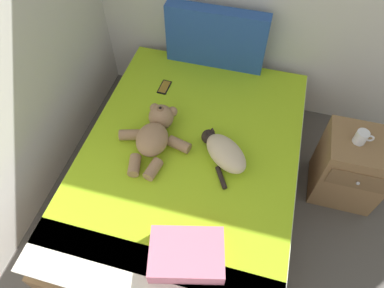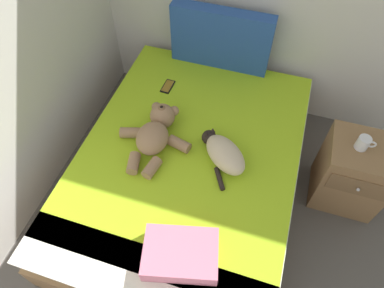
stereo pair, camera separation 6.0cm
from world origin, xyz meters
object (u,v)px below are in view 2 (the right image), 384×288
object	(u,v)px
teddy_bear	(155,132)
bed	(189,171)
patterned_cushion	(221,39)
throw_pillow	(181,254)
cat	(223,153)
cell_phone	(168,86)
mug	(363,143)
nightstand	(352,173)

from	to	relation	value
teddy_bear	bed	bearing A→B (deg)	-7.07
patterned_cushion	throw_pillow	world-z (taller)	patterned_cushion
cat	cell_phone	xyz separation A→B (m)	(-0.58, 0.54, -0.07)
mug	bed	bearing A→B (deg)	-164.34
nightstand	cell_phone	bearing A→B (deg)	170.63
patterned_cushion	mug	bearing A→B (deg)	-29.80
cat	mug	size ratio (longest dim) A/B	3.43
cat	mug	bearing A→B (deg)	19.09
cell_phone	mug	bearing A→B (deg)	-9.83
bed	nightstand	size ratio (longest dim) A/B	3.45
patterned_cushion	cat	distance (m)	0.98
cell_phone	patterned_cushion	bearing A→B (deg)	51.37
bed	cell_phone	bearing A→B (deg)	122.81
patterned_cushion	cat	bearing A→B (deg)	-73.59
nightstand	teddy_bear	bearing A→B (deg)	-168.76
teddy_bear	nightstand	distance (m)	1.42
patterned_cushion	teddy_bear	world-z (taller)	patterned_cushion
bed	patterned_cushion	xyz separation A→B (m)	(-0.04, 0.94, 0.49)
teddy_bear	throw_pillow	xyz separation A→B (m)	(0.43, -0.73, -0.03)
cell_phone	cat	bearing A→B (deg)	-42.55
teddy_bear	throw_pillow	world-z (taller)	teddy_bear
cat	cell_phone	bearing A→B (deg)	137.45
mug	teddy_bear	bearing A→B (deg)	-168.46
teddy_bear	cell_phone	xyz separation A→B (m)	(-0.10, 0.52, -0.08)
cat	throw_pillow	bearing A→B (deg)	-94.45
cat	throw_pillow	size ratio (longest dim) A/B	1.03
cell_phone	mug	distance (m)	1.45
bed	throw_pillow	xyz separation A→B (m)	(0.18, -0.70, 0.30)
throw_pillow	bed	bearing A→B (deg)	104.27
bed	patterned_cushion	size ratio (longest dim) A/B	2.58
cell_phone	nightstand	world-z (taller)	nightstand
nightstand	mug	xyz separation A→B (m)	(-0.05, -0.00, 0.34)
cat	patterned_cushion	bearing A→B (deg)	106.41
bed	cat	size ratio (longest dim) A/B	4.93
throw_pillow	cell_phone	bearing A→B (deg)	113.08
bed	nightstand	bearing A→B (deg)	15.12
throw_pillow	mug	distance (m)	1.34
throw_pillow	teddy_bear	bearing A→B (deg)	120.34
cell_phone	throw_pillow	size ratio (longest dim) A/B	0.38
throw_pillow	mug	xyz separation A→B (m)	(0.89, 1.00, 0.09)
cat	nightstand	distance (m)	0.97
patterned_cushion	nightstand	world-z (taller)	patterned_cushion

